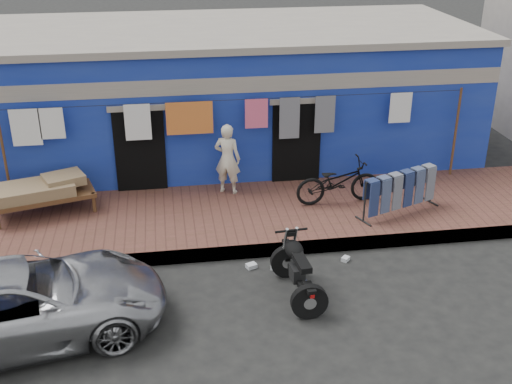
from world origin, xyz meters
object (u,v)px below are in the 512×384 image
at_px(jeans_rack, 400,192).
at_px(seated_person, 227,159).
at_px(charpoy, 44,197).
at_px(bicycle, 338,177).
at_px(motorcycle, 298,269).
at_px(car, 20,302).

bearing_deg(jeans_rack, seated_person, 155.79).
bearing_deg(seated_person, charpoy, 29.61).
relative_size(bicycle, jeans_rack, 0.94).
xyz_separation_m(motorcycle, jeans_rack, (2.63, 2.36, 0.19)).
bearing_deg(bicycle, motorcycle, 149.52).
distance_m(charpoy, jeans_rack, 7.35).
distance_m(seated_person, motorcycle, 4.00).
distance_m(car, jeans_rack, 7.60).
bearing_deg(motorcycle, car, -178.67).
xyz_separation_m(seated_person, bicycle, (2.26, -0.88, -0.21)).
bearing_deg(car, charpoy, -8.19).
height_order(car, jeans_rack, car).
xyz_separation_m(seated_person, charpoy, (-3.88, -0.45, -0.43)).
relative_size(seated_person, jeans_rack, 0.82).
xyz_separation_m(bicycle, motorcycle, (-1.50, -3.01, -0.31)).
relative_size(car, seated_person, 2.85).
height_order(seated_person, jeans_rack, seated_person).
bearing_deg(motorcycle, jeans_rack, 37.18).
height_order(bicycle, charpoy, bicycle).
distance_m(car, seated_person, 5.71).
relative_size(bicycle, charpoy, 0.78).
relative_size(bicycle, motorcycle, 1.09).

